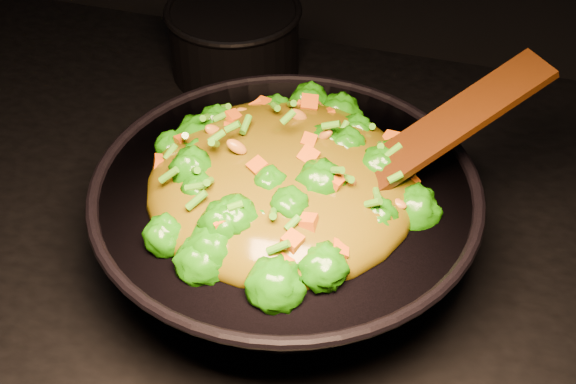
% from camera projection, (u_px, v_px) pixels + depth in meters
% --- Properties ---
extents(wok, '(0.54, 0.54, 0.13)m').
position_uv_depth(wok, '(286.00, 226.00, 0.98)').
color(wok, black).
rests_on(wok, stovetop).
extents(stir_fry, '(0.41, 0.41, 0.11)m').
position_uv_depth(stir_fry, '(282.00, 154.00, 0.90)').
color(stir_fry, '#1D7208').
rests_on(stir_fry, wok).
extents(spatula, '(0.28, 0.26, 0.14)m').
position_uv_depth(spatula, '(414.00, 149.00, 0.90)').
color(spatula, '#341507').
rests_on(spatula, wok).
extents(back_pot, '(0.23, 0.23, 0.12)m').
position_uv_depth(back_pot, '(234.00, 40.00, 1.30)').
color(back_pot, black).
rests_on(back_pot, stovetop).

